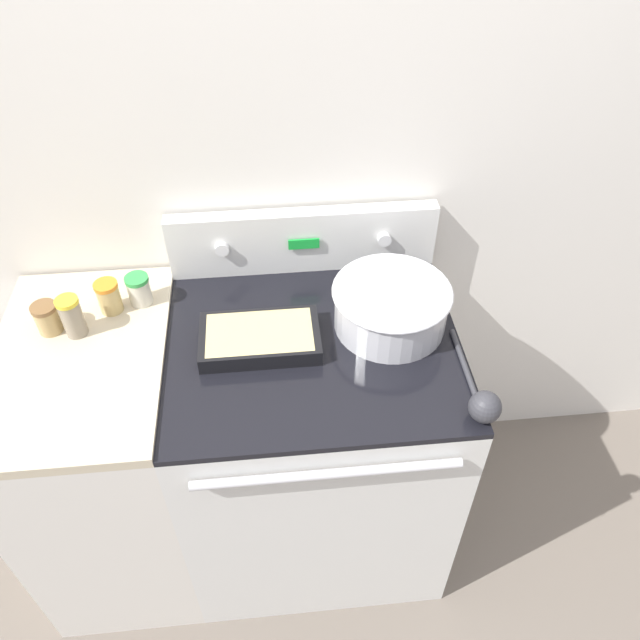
% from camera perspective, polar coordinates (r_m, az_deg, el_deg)
% --- Properties ---
extents(ground_plane, '(12.00, 12.00, 0.00)m').
position_cam_1_polar(ground_plane, '(2.27, 0.45, -25.04)').
color(ground_plane, '#6B6056').
extents(kitchen_wall, '(8.00, 0.05, 2.50)m').
position_cam_1_polar(kitchen_wall, '(1.77, -1.86, 14.39)').
color(kitchen_wall, silver).
rests_on(kitchen_wall, ground_plane).
extents(stove_range, '(0.79, 0.72, 0.92)m').
position_cam_1_polar(stove_range, '(2.03, -0.52, -11.12)').
color(stove_range, silver).
rests_on(stove_range, ground_plane).
extents(control_panel, '(0.79, 0.07, 0.20)m').
position_cam_1_polar(control_panel, '(1.85, -1.56, 7.31)').
color(control_panel, silver).
rests_on(control_panel, stove_range).
extents(side_counter, '(0.45, 0.69, 0.93)m').
position_cam_1_polar(side_counter, '(2.08, -18.11, -11.86)').
color(side_counter, silver).
rests_on(side_counter, ground_plane).
extents(mixing_bowl, '(0.32, 0.32, 0.13)m').
position_cam_1_polar(mixing_bowl, '(1.68, 6.50, 1.38)').
color(mixing_bowl, silver).
rests_on(mixing_bowl, stove_range).
extents(casserole_dish, '(0.32, 0.18, 0.05)m').
position_cam_1_polar(casserole_dish, '(1.65, -5.52, -1.60)').
color(casserole_dish, black).
rests_on(casserole_dish, stove_range).
extents(ladle, '(0.08, 0.33, 0.08)m').
position_cam_1_polar(ladle, '(1.53, 14.67, -7.34)').
color(ladle, '#333338').
rests_on(ladle, stove_range).
extents(spice_jar_green_cap, '(0.07, 0.07, 0.09)m').
position_cam_1_polar(spice_jar_green_cap, '(1.81, -16.21, 2.69)').
color(spice_jar_green_cap, beige).
rests_on(spice_jar_green_cap, side_counter).
extents(spice_jar_orange_cap, '(0.07, 0.07, 0.09)m').
position_cam_1_polar(spice_jar_orange_cap, '(1.81, -18.75, 2.04)').
color(spice_jar_orange_cap, tan).
rests_on(spice_jar_orange_cap, side_counter).
extents(spice_jar_yellow_cap, '(0.06, 0.06, 0.12)m').
position_cam_1_polar(spice_jar_yellow_cap, '(1.76, -21.73, 0.31)').
color(spice_jar_yellow_cap, gray).
rests_on(spice_jar_yellow_cap, side_counter).
extents(spice_jar_brown_cap, '(0.07, 0.07, 0.09)m').
position_cam_1_polar(spice_jar_brown_cap, '(1.81, -23.67, 0.17)').
color(spice_jar_brown_cap, tan).
rests_on(spice_jar_brown_cap, side_counter).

